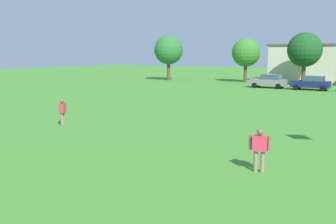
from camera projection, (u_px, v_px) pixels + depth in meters
name	position (u px, v px, depth m)	size (l,w,h in m)	color
ground_plane	(281.00, 106.00, 31.05)	(160.00, 160.00, 0.00)	#42842D
adult_bystander	(260.00, 146.00, 13.81)	(0.76, 0.41, 1.62)	#8C7259
bystander_near_trees	(62.00, 110.00, 22.75)	(0.48, 0.70, 1.60)	#8C7259
parked_car_gray_0	(269.00, 81.00, 47.15)	(4.30, 2.02, 1.68)	slate
parked_car_navy_1	(311.00, 83.00, 44.45)	(4.30, 2.02, 1.68)	#141E4C
tree_far_left	(169.00, 50.00, 59.59)	(4.49, 4.49, 7.00)	brown
tree_left	(246.00, 53.00, 55.49)	(4.11, 4.11, 6.41)	brown
tree_center	(305.00, 50.00, 49.36)	(4.45, 4.45, 6.94)	brown
house_left	(320.00, 63.00, 55.55)	(13.89, 7.61, 5.55)	beige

